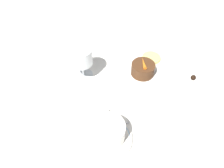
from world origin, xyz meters
name	(u,v)px	position (x,y,z in m)	size (l,w,h in m)	color
ground_plane	(143,80)	(0.00, 0.00, 0.00)	(3.00, 3.00, 0.00)	white
dinner_plate	(144,70)	(0.04, -0.01, 0.01)	(0.26, 0.26, 0.01)	white
saucer	(107,138)	(-0.20, 0.17, 0.01)	(0.14, 0.14, 0.01)	white
coffee_cup	(108,131)	(-0.20, 0.16, 0.04)	(0.12, 0.10, 0.05)	white
spoon	(105,125)	(-0.16, 0.16, 0.01)	(0.02, 0.11, 0.00)	silver
wine_glass	(81,58)	(0.06, 0.20, 0.08)	(0.08, 0.08, 0.12)	silver
fork	(163,112)	(-0.15, -0.02, 0.00)	(0.04, 0.19, 0.01)	silver
dessert_cake	(142,69)	(0.02, 0.00, 0.04)	(0.08, 0.08, 0.04)	#4C2D19
carrot_garnish	(143,63)	(0.02, 0.00, 0.06)	(0.05, 0.02, 0.01)	orange
pineapple_slice	(151,58)	(0.08, -0.05, 0.02)	(0.07, 0.07, 0.01)	#EFE075
chocolate_truffle	(193,77)	(-0.03, -0.17, 0.01)	(0.02, 0.02, 0.02)	black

